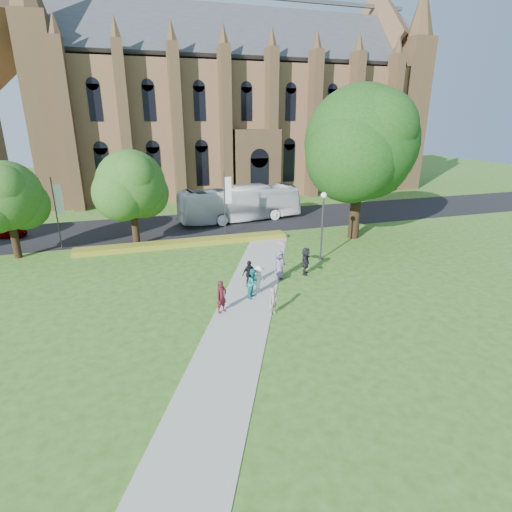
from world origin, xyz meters
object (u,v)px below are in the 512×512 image
object	(u,v)px
streetlamp	(323,218)
tour_coach	(240,204)
pedestrian_0	(221,297)
car_0	(4,231)
large_tree	(361,143)

from	to	relation	value
streetlamp	tour_coach	size ratio (longest dim) A/B	0.40
tour_coach	pedestrian_0	world-z (taller)	tour_coach
pedestrian_0	car_0	bearing A→B (deg)	97.97
car_0	streetlamp	bearing A→B (deg)	-103.41
tour_coach	car_0	distance (m)	22.29
streetlamp	pedestrian_0	bearing A→B (deg)	-145.09
streetlamp	pedestrian_0	world-z (taller)	streetlamp
streetlamp	large_tree	bearing A→B (deg)	39.29
streetlamp	tour_coach	xyz separation A→B (m)	(-2.69, 13.73, -1.46)
large_tree	car_0	distance (m)	32.81
tour_coach	car_0	size ratio (longest dim) A/B	3.56
tour_coach	pedestrian_0	size ratio (longest dim) A/B	6.88
streetlamp	car_0	size ratio (longest dim) A/B	1.43
car_0	tour_coach	bearing A→B (deg)	-74.79
pedestrian_0	streetlamp	bearing A→B (deg)	5.48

